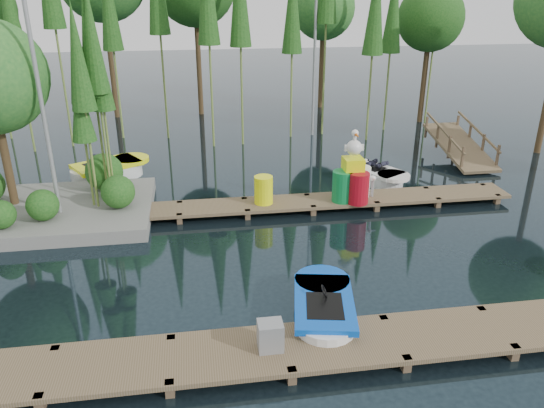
{
  "coord_description": "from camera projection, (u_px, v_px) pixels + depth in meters",
  "views": [
    {
      "loc": [
        -1.48,
        -12.51,
        6.67
      ],
      "look_at": [
        0.5,
        0.5,
        1.1
      ],
      "focal_mm": 35.0,
      "sensor_mm": 36.0,
      "label": 1
    }
  ],
  "objects": [
    {
      "name": "lamp_island",
      "position": [
        37.0,
        79.0,
        14.05
      ],
      "size": [
        0.3,
        0.3,
        7.25
      ],
      "color": "gray",
      "rests_on": "ground"
    },
    {
      "name": "yellow_barrel",
      "position": [
        264.0,
        190.0,
        16.26
      ],
      "size": [
        0.58,
        0.58,
        0.87
      ],
      "primitive_type": "cylinder",
      "color": "#F4FF0D",
      "rests_on": "far_dock"
    },
    {
      "name": "boat_blue",
      "position": [
        324.0,
        311.0,
        11.12
      ],
      "size": [
        1.7,
        2.88,
        0.91
      ],
      "rotation": [
        0.0,
        0.0,
        -0.19
      ],
      "color": "white",
      "rests_on": "ground"
    },
    {
      "name": "drum_cluster",
      "position": [
        354.0,
        180.0,
        16.41
      ],
      "size": [
        1.3,
        1.19,
        2.25
      ],
      "color": "#0D7A38",
      "rests_on": "far_dock"
    },
    {
      "name": "island",
      "position": [
        21.0,
        113.0,
        15.07
      ],
      "size": [
        6.2,
        4.2,
        6.75
      ],
      "color": "slate",
      "rests_on": "ground"
    },
    {
      "name": "far_dock",
      "position": [
        278.0,
        204.0,
        16.52
      ],
      "size": [
        15.0,
        1.2,
        0.5
      ],
      "color": "brown",
      "rests_on": "ground"
    },
    {
      "name": "seagull_post",
      "position": [
        373.0,
        182.0,
        16.72
      ],
      "size": [
        0.44,
        0.24,
        0.71
      ],
      "color": "gray",
      "rests_on": "far_dock"
    },
    {
      "name": "ground_plane",
      "position": [
        256.0,
        250.0,
        14.19
      ],
      "size": [
        90.0,
        90.0,
        0.0
      ],
      "primitive_type": "plane",
      "color": "#1A2931"
    },
    {
      "name": "lamp_rear",
      "position": [
        315.0,
        40.0,
        23.1
      ],
      "size": [
        0.3,
        0.3,
        7.25
      ],
      "color": "gray",
      "rests_on": "ground"
    },
    {
      "name": "boat_yellow_far",
      "position": [
        109.0,
        171.0,
        19.19
      ],
      "size": [
        3.17,
        2.61,
        1.46
      ],
      "rotation": [
        0.0,
        0.0,
        0.19
      ],
      "color": "white",
      "rests_on": "ground"
    },
    {
      "name": "ramp",
      "position": [
        460.0,
        145.0,
        21.13
      ],
      "size": [
        1.5,
        3.94,
        1.49
      ],
      "color": "brown",
      "rests_on": "ground"
    },
    {
      "name": "near_dock",
      "position": [
        286.0,
        350.0,
        10.01
      ],
      "size": [
        18.0,
        1.5,
        0.5
      ],
      "color": "brown",
      "rests_on": "ground"
    },
    {
      "name": "boat_white_far",
      "position": [
        376.0,
        176.0,
        18.83
      ],
      "size": [
        2.22,
        2.7,
        1.17
      ],
      "rotation": [
        0.0,
        0.0,
        -0.34
      ],
      "color": "white",
      "rests_on": "ground"
    },
    {
      "name": "utility_cabinet",
      "position": [
        270.0,
        336.0,
        9.83
      ],
      "size": [
        0.47,
        0.39,
        0.57
      ],
      "primitive_type": "cube",
      "color": "gray",
      "rests_on": "near_dock"
    }
  ]
}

